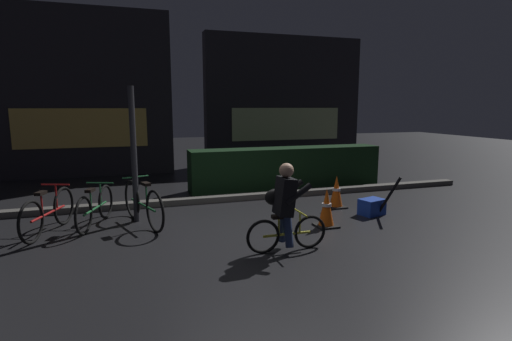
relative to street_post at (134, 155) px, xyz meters
name	(u,v)px	position (x,y,z in m)	size (l,w,h in m)	color
ground_plane	(256,231)	(1.82, -1.20, -1.17)	(40.00, 40.00, 0.00)	black
sidewalk_curb	(224,198)	(1.82, 1.00, -1.11)	(12.00, 0.24, 0.12)	#56544F
hedge_row	(287,168)	(3.62, 1.90, -0.67)	(4.80, 0.70, 1.00)	black
storefront_left	(81,94)	(-1.31, 5.30, 1.18)	(5.03, 0.54, 4.73)	#262328
storefront_right	(284,101)	(5.17, 6.00, 1.01)	(5.60, 0.54, 4.38)	#262328
street_post	(134,155)	(0.00, 0.00, 0.00)	(0.10, 0.10, 2.35)	#2D2D33
parked_bike_leftmost	(49,212)	(-1.34, -0.27, -0.83)	(0.59, 1.55, 0.75)	black
parked_bike_left_mid	(95,207)	(-0.66, -0.08, -0.85)	(0.56, 1.47, 0.70)	black
parked_bike_center_left	(143,204)	(0.10, -0.26, -0.81)	(0.62, 1.67, 0.80)	black
traffic_cone_near	(326,208)	(3.03, -1.30, -0.86)	(0.36, 0.36, 0.66)	black
traffic_cone_far	(336,192)	(3.83, -0.21, -0.86)	(0.36, 0.36, 0.64)	black
blue_crate	(372,207)	(4.19, -0.90, -1.02)	(0.44, 0.32, 0.30)	#193DB7
cyclist	(285,207)	(1.94, -2.13, -0.55)	(1.19, 0.51, 1.25)	black
closed_umbrella	(389,197)	(4.37, -1.15, -0.79)	(0.05, 0.05, 0.85)	black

